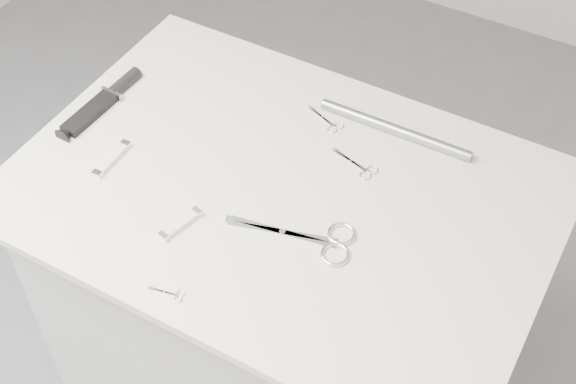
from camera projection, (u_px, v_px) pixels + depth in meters
The scene contains 10 objects.
plinth at pixel (283, 326), 1.84m from camera, with size 0.90×0.60×0.90m, color beige.
display_board at pixel (282, 192), 1.50m from camera, with size 1.00×0.70×0.02m, color beige.
large_shears at pixel (318, 240), 1.41m from camera, with size 0.23×0.11×0.01m.
embroidery_scissors_a at pixel (360, 167), 1.53m from camera, with size 0.10×0.05×0.00m.
embroidery_scissors_b at pixel (329, 123), 1.62m from camera, with size 0.09×0.05×0.00m.
tiny_scissors at pixel (171, 294), 1.33m from camera, with size 0.06×0.03×0.00m.
sheathed_knife at pixel (106, 99), 1.65m from camera, with size 0.05×0.22×0.03m.
pocket_knife_a at pixel (112, 159), 1.54m from camera, with size 0.02×0.10×0.01m.
pocket_knife_b at pixel (181, 224), 1.43m from camera, with size 0.04×0.09×0.01m.
metal_rail at pixel (395, 129), 1.59m from camera, with size 0.02×0.02×0.32m, color gray.
Camera 1 is at (0.50, -0.87, 2.02)m, focal length 50.00 mm.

